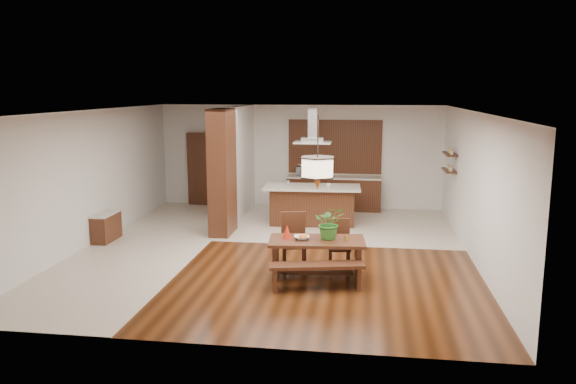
# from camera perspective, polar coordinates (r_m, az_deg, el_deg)

# --- Properties ---
(room_shell) EXTENTS (9.00, 9.04, 2.92)m
(room_shell) POSITION_cam_1_polar(r_m,az_deg,el_deg) (11.46, -1.49, 4.03)
(room_shell) COLOR #341809
(room_shell) RESTS_ON ground
(tile_hallway) EXTENTS (2.50, 9.00, 0.01)m
(tile_hallway) POSITION_cam_1_polar(r_m,az_deg,el_deg) (12.59, -13.93, -5.23)
(tile_hallway) COLOR beige
(tile_hallway) RESTS_ON ground
(tile_kitchen) EXTENTS (5.50, 4.00, 0.01)m
(tile_kitchen) POSITION_cam_1_polar(r_m,az_deg,el_deg) (14.14, 5.24, -3.25)
(tile_kitchen) COLOR beige
(tile_kitchen) RESTS_ON ground
(soffit_band) EXTENTS (8.00, 9.00, 0.02)m
(soffit_band) POSITION_cam_1_polar(r_m,az_deg,el_deg) (11.40, -1.51, 8.15)
(soffit_band) COLOR #3F1D0F
(soffit_band) RESTS_ON room_shell
(partition_pier) EXTENTS (0.45, 1.00, 2.90)m
(partition_pier) POSITION_cam_1_polar(r_m,az_deg,el_deg) (12.99, -6.71, 2.00)
(partition_pier) COLOR #32190E
(partition_pier) RESTS_ON ground
(partition_stub) EXTENTS (0.18, 2.40, 2.90)m
(partition_stub) POSITION_cam_1_polar(r_m,az_deg,el_deg) (15.01, -4.68, 3.17)
(partition_stub) COLOR silver
(partition_stub) RESTS_ON ground
(hallway_console) EXTENTS (0.37, 0.88, 0.63)m
(hallway_console) POSITION_cam_1_polar(r_m,az_deg,el_deg) (13.12, -17.98, -3.41)
(hallway_console) COLOR #32190E
(hallway_console) RESTS_ON ground
(hallway_doorway) EXTENTS (1.10, 0.20, 2.10)m
(hallway_doorway) POSITION_cam_1_polar(r_m,az_deg,el_deg) (16.45, -8.25, 2.32)
(hallway_doorway) COLOR #32190E
(hallway_doorway) RESTS_ON ground
(rear_counter) EXTENTS (2.60, 0.62, 0.95)m
(rear_counter) POSITION_cam_1_polar(r_m,az_deg,el_deg) (15.72, 4.67, -0.10)
(rear_counter) COLOR #32190E
(rear_counter) RESTS_ON ground
(kitchen_window) EXTENTS (2.60, 0.08, 1.50)m
(kitchen_window) POSITION_cam_1_polar(r_m,az_deg,el_deg) (15.79, 4.79, 4.62)
(kitchen_window) COLOR brown
(kitchen_window) RESTS_ON room_shell
(shelf_lower) EXTENTS (0.26, 0.90, 0.04)m
(shelf_lower) POSITION_cam_1_polar(r_m,az_deg,el_deg) (14.11, 16.05, 2.12)
(shelf_lower) COLOR #32190E
(shelf_lower) RESTS_ON room_shell
(shelf_upper) EXTENTS (0.26, 0.90, 0.04)m
(shelf_upper) POSITION_cam_1_polar(r_m,az_deg,el_deg) (14.06, 16.13, 3.74)
(shelf_upper) COLOR #32190E
(shelf_upper) RESTS_ON room_shell
(dining_table) EXTENTS (1.76, 1.00, 0.70)m
(dining_table) POSITION_cam_1_polar(r_m,az_deg,el_deg) (10.05, 2.94, -5.87)
(dining_table) COLOR #32190E
(dining_table) RESTS_ON ground
(dining_bench) EXTENTS (1.64, 0.67, 0.45)m
(dining_bench) POSITION_cam_1_polar(r_m,az_deg,el_deg) (9.56, 2.93, -8.58)
(dining_bench) COLOR #32190E
(dining_bench) RESTS_ON ground
(dining_chair_left) EXTENTS (0.55, 0.55, 1.05)m
(dining_chair_left) POSITION_cam_1_polar(r_m,az_deg,el_deg) (10.55, 0.63, -5.03)
(dining_chair_left) COLOR #32190E
(dining_chair_left) RESTS_ON ground
(dining_chair_right) EXTENTS (0.46, 0.46, 0.93)m
(dining_chair_right) POSITION_cam_1_polar(r_m,az_deg,el_deg) (10.57, 5.24, -5.37)
(dining_chair_right) COLOR #32190E
(dining_chair_right) RESTS_ON ground
(pendant_lantern) EXTENTS (0.64, 0.64, 1.31)m
(pendant_lantern) POSITION_cam_1_polar(r_m,az_deg,el_deg) (9.71, 3.03, 3.96)
(pendant_lantern) COLOR beige
(pendant_lantern) RESTS_ON room_shell
(foliage_plant) EXTENTS (0.60, 0.54, 0.60)m
(foliage_plant) POSITION_cam_1_polar(r_m,az_deg,el_deg) (9.98, 4.26, -3.12)
(foliage_plant) COLOR #307426
(foliage_plant) RESTS_ON dining_table
(fruit_bowl) EXTENTS (0.34, 0.34, 0.07)m
(fruit_bowl) POSITION_cam_1_polar(r_m,az_deg,el_deg) (9.98, 1.41, -4.66)
(fruit_bowl) COLOR beige
(fruit_bowl) RESTS_ON dining_table
(napkin_cone) EXTENTS (0.20, 0.20, 0.24)m
(napkin_cone) POSITION_cam_1_polar(r_m,az_deg,el_deg) (10.05, -0.11, -4.03)
(napkin_cone) COLOR red
(napkin_cone) RESTS_ON dining_table
(gold_ornament) EXTENTS (0.08, 0.08, 0.09)m
(gold_ornament) POSITION_cam_1_polar(r_m,az_deg,el_deg) (9.94, 5.93, -4.72)
(gold_ornament) COLOR gold
(gold_ornament) RESTS_ON dining_table
(kitchen_island) EXTENTS (2.41, 1.14, 0.98)m
(kitchen_island) POSITION_cam_1_polar(r_m,az_deg,el_deg) (13.98, 2.47, -1.29)
(kitchen_island) COLOR #32190E
(kitchen_island) RESTS_ON ground
(range_hood) EXTENTS (0.90, 0.55, 0.87)m
(range_hood) POSITION_cam_1_polar(r_m,az_deg,el_deg) (13.72, 2.54, 6.77)
(range_hood) COLOR silver
(range_hood) RESTS_ON room_shell
(island_cup) EXTENTS (0.15, 0.15, 0.09)m
(island_cup) POSITION_cam_1_polar(r_m,az_deg,el_deg) (13.73, 4.13, 0.69)
(island_cup) COLOR silver
(island_cup) RESTS_ON kitchen_island
(microwave) EXTENTS (0.51, 0.37, 0.27)m
(microwave) POSITION_cam_1_polar(r_m,az_deg,el_deg) (15.69, 1.78, 2.16)
(microwave) COLOR silver
(microwave) RESTS_ON rear_counter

